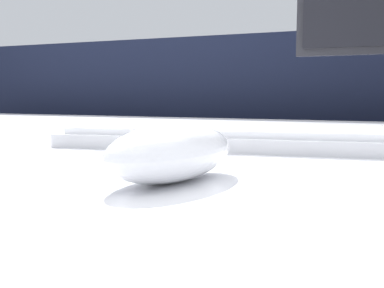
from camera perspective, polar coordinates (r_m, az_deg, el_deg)
partition_panel at (r=1.32m, az=13.51°, el=-8.57°), size 5.00×0.03×1.01m
computer_mouse_near at (r=0.33m, az=-2.53°, el=-1.05°), size 0.09×0.14×0.04m
keyboard at (r=0.55m, az=5.71°, el=0.90°), size 0.44×0.19×0.02m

